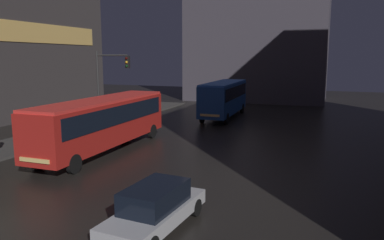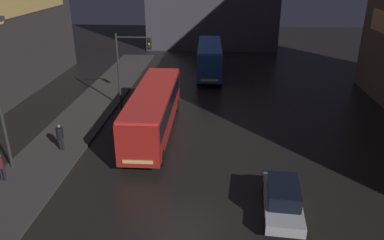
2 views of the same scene
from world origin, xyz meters
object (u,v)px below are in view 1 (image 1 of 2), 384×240
(bus_near, at_px, (103,119))
(bus_far, at_px, (224,96))
(car_taxi, at_px, (155,207))
(traffic_light_main, at_px, (108,79))

(bus_near, xyz_separation_m, bus_far, (3.43, 15.22, 0.10))
(bus_far, bearing_deg, bus_near, 75.39)
(car_taxi, bearing_deg, bus_far, -75.22)
(bus_far, bearing_deg, traffic_light_main, 57.17)
(car_taxi, xyz_separation_m, traffic_light_main, (-10.50, 13.53, 3.40))
(bus_near, bearing_deg, car_taxi, 131.54)
(bus_near, relative_size, bus_far, 1.20)
(bus_far, height_order, traffic_light_main, traffic_light_main)
(bus_far, distance_m, traffic_light_main, 12.16)
(bus_near, height_order, car_taxi, bus_near)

